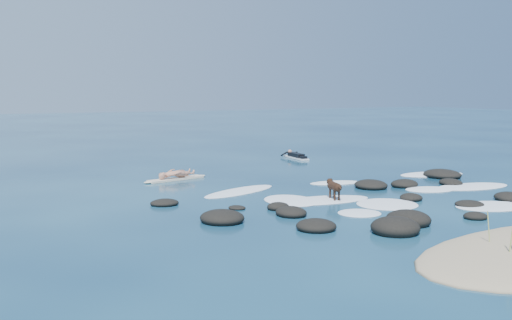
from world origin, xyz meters
TOP-DOWN VIEW (x-y plane):
  - ground at (0.00, 0.00)m, footprint 160.00×160.00m
  - reef_rocks at (0.30, -1.69)m, footprint 14.39×7.94m
  - breaking_foam at (0.84, -0.29)m, footprint 12.81×8.34m
  - standing_surfer_rig at (-4.59, 6.02)m, footprint 2.96×1.09m
  - paddling_surfer_rig at (3.72, 10.07)m, footprint 1.06×2.37m
  - dog at (-1.40, -0.64)m, footprint 0.45×1.14m

SIDE VIEW (x-z plane):
  - ground at x=0.00m, z-range 0.00..0.00m
  - breaking_foam at x=0.84m, z-range -0.05..0.07m
  - reef_rocks at x=0.30m, z-range -0.18..0.38m
  - paddling_surfer_rig at x=3.72m, z-range -0.07..0.35m
  - dog at x=-1.40m, z-range 0.12..0.85m
  - standing_surfer_rig at x=-4.59m, z-range -0.18..1.52m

